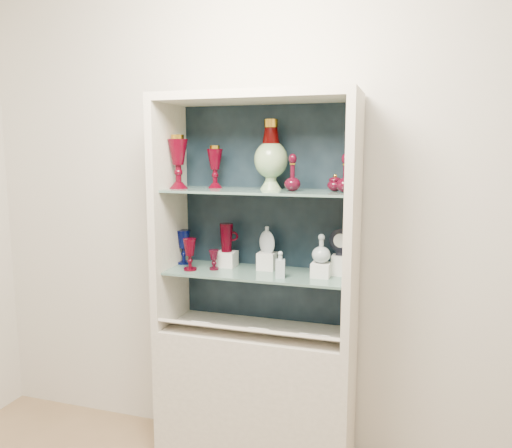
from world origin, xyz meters
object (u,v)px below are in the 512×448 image
(flat_flask, at_px, (267,239))
(pedestal_lamp_right, at_px, (215,167))
(cobalt_goblet, at_px, (184,247))
(clear_square_bottle, at_px, (280,264))
(pedestal_lamp_left, at_px, (178,162))
(ruby_goblet_small, at_px, (214,260))
(lidded_bowl, at_px, (335,183))
(ruby_decanter_a, at_px, (293,170))
(ruby_decanter_b, at_px, (346,172))
(ruby_goblet_tall, at_px, (190,254))
(clear_round_decanter, at_px, (321,249))
(cameo_medallion, at_px, (341,242))
(ruby_pitcher, at_px, (227,238))
(enamel_urn, at_px, (271,155))

(flat_flask, bearing_deg, pedestal_lamp_right, -153.21)
(cobalt_goblet, height_order, clear_square_bottle, cobalt_goblet)
(pedestal_lamp_left, height_order, clear_square_bottle, pedestal_lamp_left)
(ruby_goblet_small, height_order, clear_square_bottle, clear_square_bottle)
(lidded_bowl, relative_size, clear_square_bottle, 0.64)
(ruby_goblet_small, relative_size, clear_square_bottle, 0.79)
(ruby_decanter_a, xyz_separation_m, ruby_decanter_b, (0.25, -0.01, -0.00))
(ruby_decanter_b, xyz_separation_m, ruby_goblet_tall, (-0.78, -0.04, -0.43))
(clear_square_bottle, distance_m, clear_round_decanter, 0.21)
(ruby_decanter_a, relative_size, ruby_decanter_b, 1.04)
(ruby_decanter_b, bearing_deg, cameo_medallion, 106.00)
(lidded_bowl, relative_size, ruby_pitcher, 0.56)
(ruby_decanter_b, bearing_deg, enamel_urn, 167.97)
(cobalt_goblet, height_order, ruby_pitcher, ruby_pitcher)
(pedestal_lamp_right, bearing_deg, lidded_bowl, -1.92)
(ruby_decanter_a, distance_m, ruby_goblet_small, 0.62)
(cobalt_goblet, relative_size, ruby_goblet_tall, 1.12)
(cobalt_goblet, bearing_deg, ruby_goblet_tall, -53.12)
(ruby_decanter_b, relative_size, ruby_pitcher, 1.28)
(cobalt_goblet, relative_size, cameo_medallion, 1.36)
(cobalt_goblet, xyz_separation_m, ruby_pitcher, (0.25, 0.01, 0.06))
(pedestal_lamp_right, xyz_separation_m, flat_flask, (0.28, 0.01, -0.37))
(cobalt_goblet, distance_m, cameo_medallion, 0.86)
(ruby_decanter_b, xyz_separation_m, flat_flask, (-0.41, 0.09, -0.36))
(clear_round_decanter, bearing_deg, cobalt_goblet, 175.22)
(pedestal_lamp_left, distance_m, ruby_decanter_b, 0.86)
(pedestal_lamp_left, relative_size, ruby_decanter_b, 1.42)
(lidded_bowl, height_order, ruby_goblet_small, lidded_bowl)
(pedestal_lamp_left, distance_m, clear_round_decanter, 0.86)
(ruby_goblet_small, bearing_deg, pedestal_lamp_right, 104.19)
(enamel_urn, height_order, cobalt_goblet, enamel_urn)
(lidded_bowl, height_order, cobalt_goblet, lidded_bowl)
(pedestal_lamp_right, distance_m, clear_square_bottle, 0.62)
(clear_round_decanter, bearing_deg, ruby_decanter_b, -11.81)
(pedestal_lamp_right, distance_m, enamel_urn, 0.31)
(enamel_urn, xyz_separation_m, cobalt_goblet, (-0.50, 0.01, -0.50))
(cobalt_goblet, xyz_separation_m, flat_flask, (0.47, 0.00, 0.07))
(ruby_pitcher, distance_m, clear_square_bottle, 0.38)
(enamel_urn, height_order, clear_square_bottle, enamel_urn)
(enamel_urn, xyz_separation_m, flat_flask, (-0.02, 0.01, -0.43))
(cobalt_goblet, height_order, ruby_goblet_tall, cobalt_goblet)
(pedestal_lamp_left, xyz_separation_m, pedestal_lamp_right, (0.17, 0.09, -0.03))
(lidded_bowl, relative_size, ruby_goblet_small, 0.82)
(ruby_decanter_b, relative_size, ruby_goblet_small, 1.87)
(enamel_urn, relative_size, lidded_bowl, 4.13)
(lidded_bowl, bearing_deg, cobalt_goblet, 178.21)
(ruby_decanter_a, height_order, clear_square_bottle, ruby_decanter_a)
(clear_square_bottle, bearing_deg, ruby_goblet_tall, 179.11)
(enamel_urn, relative_size, ruby_goblet_tall, 2.10)
(pedestal_lamp_left, bearing_deg, cobalt_goblet, 104.40)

